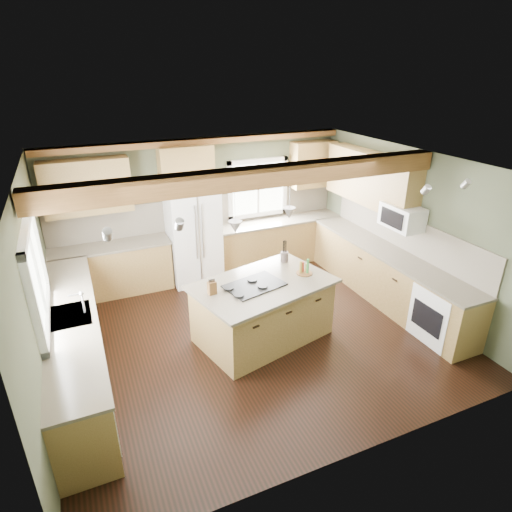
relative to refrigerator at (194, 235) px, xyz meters
name	(u,v)px	position (x,y,z in m)	size (l,w,h in m)	color
floor	(254,333)	(0.30, -2.12, -0.90)	(5.60, 5.60, 0.00)	black
ceiling	(254,165)	(0.30, -2.12, 1.70)	(5.60, 5.60, 0.00)	silver
wall_back	(202,207)	(0.30, 0.38, 0.40)	(5.60, 5.60, 0.00)	#434933
wall_left	(37,295)	(-2.50, -2.12, 0.40)	(5.00, 5.00, 0.00)	#434933
wall_right	(408,228)	(3.10, -2.12, 0.40)	(5.00, 5.00, 0.00)	#434933
ceiling_beam	(258,177)	(0.30, -2.26, 1.57)	(5.55, 0.26, 0.26)	#563818
soffit_trim	(200,141)	(0.30, 0.28, 1.64)	(5.55, 0.20, 0.10)	#563818
backsplash_back	(202,212)	(0.30, 0.36, 0.31)	(5.58, 0.03, 0.58)	brown
backsplash_right	(405,232)	(3.08, -2.07, 0.31)	(0.03, 3.70, 0.58)	brown
base_cab_back_left	(113,270)	(-1.49, 0.08, -0.46)	(2.02, 0.60, 0.88)	brown
counter_back_left	(109,246)	(-1.49, 0.08, 0.00)	(2.06, 0.64, 0.04)	#50493B
base_cab_back_right	(278,242)	(1.79, 0.08, -0.46)	(2.62, 0.60, 0.88)	brown
counter_back_right	(278,221)	(1.79, 0.08, 0.00)	(2.66, 0.64, 0.04)	#50493B
base_cab_left	(76,347)	(-2.20, -2.07, -0.46)	(0.60, 3.70, 0.88)	brown
counter_left	(70,316)	(-2.20, -2.07, 0.00)	(0.64, 3.74, 0.04)	#50493B
base_cab_right	(385,276)	(2.80, -2.07, -0.46)	(0.60, 3.70, 0.88)	brown
counter_right	(389,252)	(2.80, -2.07, 0.00)	(0.64, 3.74, 0.04)	#50493B
upper_cab_back_left	(87,187)	(-1.69, 0.21, 1.05)	(1.40, 0.35, 0.90)	brown
upper_cab_over_fridge	(186,166)	(0.00, 0.21, 1.25)	(0.96, 0.35, 0.70)	brown
upper_cab_right	(370,179)	(2.92, -1.22, 1.05)	(0.35, 2.20, 0.90)	brown
upper_cab_back_corner	(313,164)	(2.60, 0.21, 1.05)	(0.90, 0.35, 0.90)	brown
window_left	(34,274)	(-2.48, -2.07, 0.65)	(0.04, 1.60, 1.05)	white
window_back	(257,188)	(1.45, 0.36, 0.65)	(1.10, 0.04, 1.00)	white
sink	(70,316)	(-2.20, -2.07, 0.01)	(0.50, 0.65, 0.03)	#262628
faucet	(83,303)	(-2.02, -2.07, 0.15)	(0.02, 0.02, 0.28)	#B2B2B7
dishwasher	(84,416)	(-2.19, -3.37, -0.47)	(0.60, 0.60, 0.84)	white
oven	(442,314)	(2.79, -3.37, -0.47)	(0.60, 0.72, 0.84)	white
microwave	(402,217)	(2.88, -2.17, 0.65)	(0.40, 0.70, 0.38)	white
pendant_left	(235,227)	(-0.07, -2.37, 0.98)	(0.18, 0.18, 0.16)	#B2B2B7
pendant_right	(289,213)	(0.83, -2.15, 0.98)	(0.18, 0.18, 0.16)	#B2B2B7
refrigerator	(194,235)	(0.00, 0.00, 0.00)	(0.90, 0.74, 1.80)	white
island	(263,311)	(0.38, -2.26, -0.46)	(1.85, 1.13, 0.88)	brown
island_top	(263,284)	(0.38, -2.26, 0.00)	(1.97, 1.25, 0.04)	#50493B
cooktop	(254,285)	(0.23, -2.29, 0.03)	(0.80, 0.53, 0.02)	black
knife_block	(212,288)	(-0.39, -2.27, 0.11)	(0.11, 0.08, 0.18)	brown
utensil_crock	(284,257)	(1.00, -1.73, 0.10)	(0.12, 0.12, 0.16)	#3A332E
bottle_tray	(305,267)	(1.07, -2.24, 0.13)	(0.24, 0.24, 0.22)	brown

